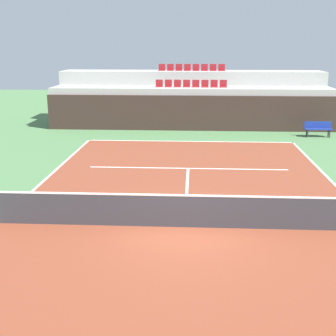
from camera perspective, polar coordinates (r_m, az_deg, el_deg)
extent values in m
plane|color=#477042|center=(13.16, 2.07, -7.36)|extent=(80.00, 80.00, 0.00)
cube|color=brown|center=(13.16, 2.07, -7.34)|extent=(11.00, 24.00, 0.01)
cube|color=white|center=(24.63, 2.71, 3.32)|extent=(11.00, 0.10, 0.00)
cube|color=white|center=(19.23, 2.51, -0.04)|extent=(8.26, 0.10, 0.00)
cube|color=white|center=(16.16, 2.33, -3.00)|extent=(0.10, 6.40, 0.00)
cube|color=#33231E|center=(27.73, 2.81, 6.80)|extent=(17.26, 0.30, 2.09)
cube|color=#9E9E99|center=(29.04, 2.85, 7.55)|extent=(17.26, 2.40, 2.46)
cube|color=#9E9E99|center=(31.37, 2.90, 8.90)|extent=(17.26, 2.40, 3.32)
cube|color=maroon|center=(28.99, -1.11, 10.04)|extent=(0.44, 0.44, 0.04)
cube|color=maroon|center=(29.17, -1.08, 10.51)|extent=(0.44, 0.04, 0.40)
cube|color=maroon|center=(28.95, 0.03, 10.04)|extent=(0.44, 0.44, 0.04)
cube|color=maroon|center=(29.13, 0.05, 10.50)|extent=(0.44, 0.04, 0.40)
cube|color=maroon|center=(28.93, 1.17, 10.03)|extent=(0.44, 0.44, 0.04)
cube|color=maroon|center=(29.11, 1.18, 10.50)|extent=(0.44, 0.04, 0.40)
cube|color=maroon|center=(28.91, 2.31, 10.02)|extent=(0.44, 0.44, 0.04)
cube|color=maroon|center=(29.09, 2.32, 10.48)|extent=(0.44, 0.04, 0.40)
cube|color=maroon|center=(28.91, 3.45, 10.00)|extent=(0.44, 0.44, 0.04)
cube|color=maroon|center=(29.09, 3.46, 10.47)|extent=(0.44, 0.04, 0.40)
cube|color=maroon|center=(28.91, 4.59, 9.98)|extent=(0.44, 0.44, 0.04)
cube|color=maroon|center=(29.09, 4.59, 10.45)|extent=(0.44, 0.04, 0.40)
cube|color=maroon|center=(28.93, 5.74, 9.96)|extent=(0.44, 0.44, 0.04)
cube|color=maroon|center=(29.11, 5.73, 10.43)|extent=(0.44, 0.04, 0.40)
cube|color=maroon|center=(28.96, 6.87, 9.93)|extent=(0.44, 0.44, 0.04)
cube|color=maroon|center=(29.14, 6.87, 10.40)|extent=(0.44, 0.04, 0.40)
cube|color=maroon|center=(31.32, -0.78, 12.00)|extent=(0.44, 0.44, 0.04)
cube|color=maroon|center=(31.51, -0.75, 12.41)|extent=(0.44, 0.04, 0.40)
cube|color=maroon|center=(31.28, 0.28, 11.99)|extent=(0.44, 0.44, 0.04)
cube|color=maroon|center=(31.47, 0.30, 12.41)|extent=(0.44, 0.04, 0.40)
cube|color=maroon|center=(31.26, 1.35, 11.99)|extent=(0.44, 0.44, 0.04)
cube|color=maroon|center=(31.45, 1.36, 12.41)|extent=(0.44, 0.04, 0.40)
cube|color=maroon|center=(31.24, 2.41, 11.98)|extent=(0.44, 0.44, 0.04)
cube|color=maroon|center=(31.43, 2.42, 12.40)|extent=(0.44, 0.04, 0.40)
cube|color=maroon|center=(31.24, 3.47, 11.96)|extent=(0.44, 0.44, 0.04)
cube|color=maroon|center=(31.43, 3.48, 12.38)|extent=(0.44, 0.04, 0.40)
cube|color=maroon|center=(31.25, 4.54, 11.94)|extent=(0.44, 0.44, 0.04)
cube|color=maroon|center=(31.43, 4.54, 12.36)|extent=(0.44, 0.04, 0.40)
cube|color=maroon|center=(31.26, 5.60, 11.92)|extent=(0.44, 0.44, 0.04)
cube|color=maroon|center=(31.45, 5.60, 12.34)|extent=(0.44, 0.04, 0.40)
cube|color=maroon|center=(31.29, 6.66, 11.90)|extent=(0.44, 0.44, 0.04)
cube|color=maroon|center=(31.48, 6.66, 12.32)|extent=(0.44, 0.04, 0.40)
cube|color=#333338|center=(12.99, 2.09, -5.45)|extent=(10.90, 0.02, 0.92)
cube|color=white|center=(12.83, 2.11, -3.42)|extent=(10.90, 0.04, 0.05)
cube|color=navy|center=(27.08, 18.13, 4.61)|extent=(1.50, 0.40, 0.05)
cube|color=navy|center=(27.22, 18.07, 5.13)|extent=(1.50, 0.04, 0.36)
cube|color=#2D2D33|center=(26.84, 16.92, 4.10)|extent=(0.06, 0.06, 0.42)
cube|color=#2D2D33|center=(27.15, 19.38, 4.01)|extent=(0.06, 0.06, 0.42)
cube|color=#2D2D33|center=(27.11, 16.78, 4.21)|extent=(0.06, 0.06, 0.42)
cube|color=#2D2D33|center=(27.42, 19.23, 4.13)|extent=(0.06, 0.06, 0.42)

